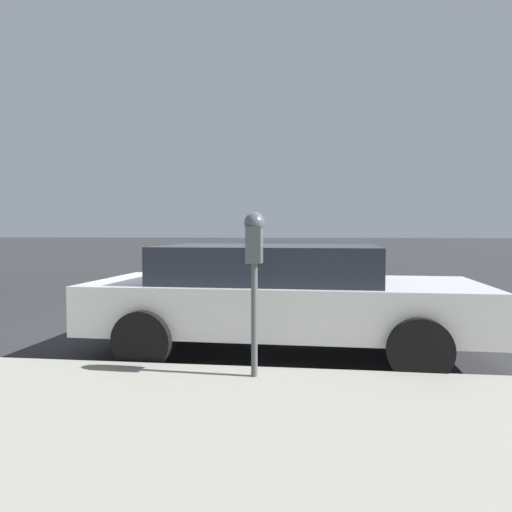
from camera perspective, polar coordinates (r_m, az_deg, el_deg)
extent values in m
plane|color=#2B2B2D|center=(7.31, -1.19, -8.80)|extent=(220.00, 220.00, 0.00)
cylinder|color=#4C5156|center=(4.66, -0.19, -7.32)|extent=(0.06, 0.06, 1.06)
cube|color=#4C5156|center=(4.58, -0.19, 1.30)|extent=(0.20, 0.14, 0.34)
sphere|color=#4C5156|center=(4.58, -0.19, 3.84)|extent=(0.19, 0.19, 0.19)
cube|color=gold|center=(4.69, -0.02, 0.81)|extent=(0.01, 0.11, 0.12)
cube|color=black|center=(4.69, -0.02, 2.27)|extent=(0.01, 0.10, 0.08)
cube|color=silver|center=(6.05, 3.28, -5.49)|extent=(2.03, 4.59, 0.56)
cube|color=#232833|center=(6.02, 1.56, -0.83)|extent=(1.76, 2.58, 0.43)
cylinder|color=black|center=(7.08, 15.57, -6.65)|extent=(0.23, 0.64, 0.64)
cylinder|color=black|center=(5.19, 18.18, -10.14)|extent=(0.23, 0.64, 0.64)
cylinder|color=black|center=(7.30, -7.17, -6.28)|extent=(0.23, 0.64, 0.64)
cylinder|color=black|center=(5.49, -12.79, -9.36)|extent=(0.23, 0.64, 0.64)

